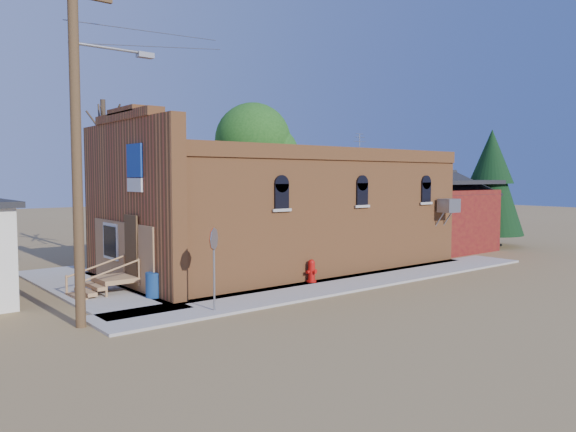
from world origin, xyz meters
TOP-DOWN VIEW (x-y plane):
  - ground at (0.00, 0.00)m, footprint 120.00×120.00m
  - sidewalk_south at (1.50, 0.90)m, footprint 19.00×2.20m
  - sidewalk_west at (-6.30, 6.00)m, footprint 2.60×10.00m
  - brick_bar at (1.64, 5.49)m, footprint 16.40×7.97m
  - red_shed at (11.50, 5.50)m, footprint 5.40×6.40m
  - utility_pole at (-8.14, 1.20)m, footprint 3.12×0.26m
  - tree_bare_near at (-3.00, 13.00)m, footprint 2.80×2.80m
  - tree_leafy at (6.00, 13.50)m, footprint 4.40×4.40m
  - evergreen_tree at (15.50, 4.00)m, footprint 3.60×3.60m
  - fire_hydrant at (0.24, 1.80)m, footprint 0.46×0.43m
  - stop_sign at (-4.74, 0.31)m, footprint 0.51×0.48m
  - trash_barrel at (-5.30, 3.02)m, footprint 0.53×0.53m

SIDE VIEW (x-z plane):
  - ground at x=0.00m, z-range 0.00..0.00m
  - sidewalk_south at x=1.50m, z-range 0.00..0.08m
  - sidewalk_west at x=-6.30m, z-range 0.00..0.08m
  - trash_barrel at x=-5.30m, z-range 0.08..0.87m
  - fire_hydrant at x=0.24m, z-range 0.07..0.90m
  - stop_sign at x=-4.74m, z-range 0.71..3.08m
  - red_shed at x=11.50m, z-range 0.12..4.42m
  - brick_bar at x=1.64m, z-range -0.81..5.49m
  - evergreen_tree at x=15.50m, z-range 0.46..6.96m
  - utility_pole at x=-8.14m, z-range 0.27..9.27m
  - tree_leafy at x=6.00m, z-range 1.86..10.01m
  - tree_bare_near at x=-3.00m, z-range 2.14..9.79m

